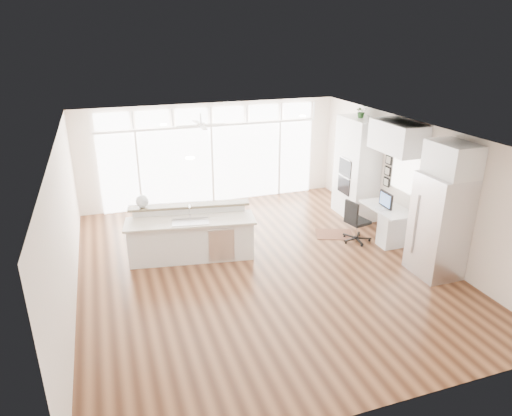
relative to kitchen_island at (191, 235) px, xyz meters
name	(u,v)px	position (x,y,z in m)	size (l,w,h in m)	color
floor	(260,266)	(1.23, -0.80, -0.53)	(7.00, 8.00, 0.02)	#452615
ceiling	(261,134)	(1.23, -0.80, 2.18)	(7.00, 8.00, 0.02)	white
wall_back	(211,154)	(1.23, 3.20, 0.83)	(7.00, 0.04, 2.70)	white
wall_front	(377,321)	(1.23, -4.80, 0.83)	(7.00, 0.04, 2.70)	white
wall_left	(65,228)	(-2.27, -0.80, 0.83)	(0.04, 8.00, 2.70)	white
wall_right	(414,185)	(4.73, -0.80, 0.83)	(0.04, 8.00, 2.70)	white
glass_wall	(212,165)	(1.23, 3.14, 0.53)	(5.80, 0.06, 2.08)	white
transom_row	(210,116)	(1.23, 3.14, 1.86)	(5.90, 0.06, 0.40)	white
desk_window	(405,172)	(4.69, -0.50, 1.03)	(0.04, 0.85, 0.85)	white
ceiling_fan	(201,121)	(0.73, 2.00, 1.96)	(1.16, 1.16, 0.32)	white
recessed_lights	(257,133)	(1.23, -0.60, 2.16)	(3.40, 3.00, 0.02)	white
oven_cabinet	(357,168)	(4.40, 1.00, 0.73)	(0.64, 1.20, 2.50)	white
desk_nook	(386,223)	(4.36, -0.50, -0.14)	(0.72, 1.30, 0.76)	white
upper_cabinets	(398,137)	(4.40, -0.50, 1.83)	(0.64, 1.30, 0.64)	white
refrigerator	(439,226)	(4.34, -2.15, 0.48)	(0.76, 0.90, 2.00)	silver
fridge_cabinet	(453,159)	(4.40, -2.15, 1.78)	(0.64, 0.90, 0.60)	white
framed_photos	(388,171)	(4.69, 0.12, 0.88)	(0.06, 0.22, 0.80)	black
kitchen_island	(191,235)	(0.00, 0.00, 0.00)	(2.62, 0.99, 1.04)	white
rug	(334,234)	(3.37, 0.06, -0.51)	(0.84, 0.61, 0.01)	#3C1C13
office_chair	(358,221)	(3.67, -0.41, -0.03)	(0.51, 0.47, 0.98)	black
fishbowl	(142,201)	(-0.87, 0.55, 0.65)	(0.26, 0.26, 0.26)	silver
monitor	(386,200)	(4.28, -0.50, 0.43)	(0.08, 0.47, 0.39)	black
keyboard	(379,209)	(4.11, -0.50, 0.25)	(0.11, 0.29, 0.01)	silver
potted_plant	(361,113)	(4.40, 1.00, 2.10)	(0.27, 0.30, 0.23)	#285524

